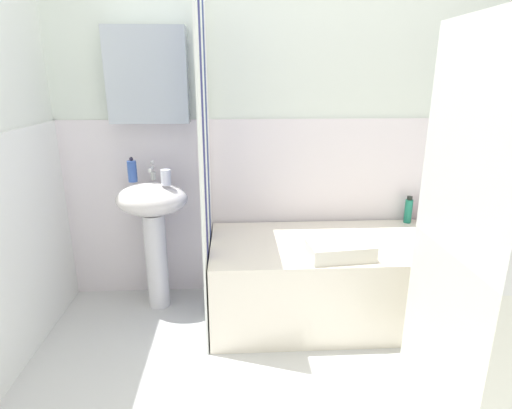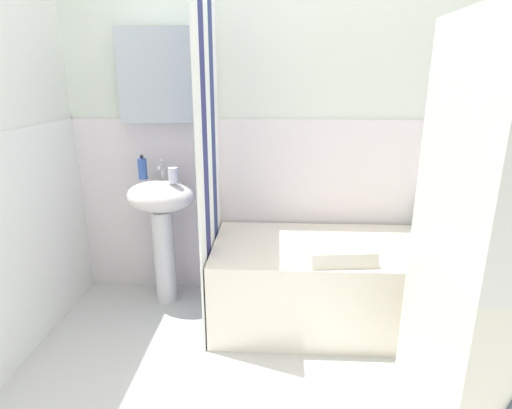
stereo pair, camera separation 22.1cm
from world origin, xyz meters
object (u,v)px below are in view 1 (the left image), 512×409
(towel_folded, at_px, (340,250))
(sink, at_px, (153,218))
(soap_dispenser, at_px, (132,171))
(body_wash_bottle, at_px, (425,212))
(bathtub, at_px, (336,279))
(toothbrush_cup, at_px, (166,177))
(lotion_bottle, at_px, (408,210))

(towel_folded, bearing_deg, sink, 159.17)
(soap_dispenser, xyz_separation_m, body_wash_bottle, (1.93, 0.07, -0.33))
(sink, bearing_deg, body_wash_bottle, 3.97)
(bathtub, height_order, body_wash_bottle, body_wash_bottle)
(soap_dispenser, distance_m, toothbrush_cup, 0.24)
(toothbrush_cup, height_order, towel_folded, toothbrush_cup)
(lotion_bottle, bearing_deg, soap_dispenser, -177.49)
(soap_dispenser, xyz_separation_m, lotion_bottle, (1.81, 0.08, -0.31))
(body_wash_bottle, bearing_deg, towel_folded, -143.29)
(sink, distance_m, soap_dispenser, 0.32)
(soap_dispenser, bearing_deg, bathtub, -10.48)
(towel_folded, bearing_deg, body_wash_bottle, 36.71)
(body_wash_bottle, bearing_deg, soap_dispenser, -177.92)
(soap_dispenser, height_order, lotion_bottle, soap_dispenser)
(toothbrush_cup, height_order, body_wash_bottle, toothbrush_cup)
(bathtub, xyz_separation_m, lotion_bottle, (0.56, 0.31, 0.34))
(lotion_bottle, bearing_deg, bathtub, -150.75)
(body_wash_bottle, relative_size, lotion_bottle, 0.87)
(sink, height_order, bathtub, sink)
(bathtub, bearing_deg, toothbrush_cup, 172.42)
(body_wash_bottle, height_order, lotion_bottle, lotion_bottle)
(sink, height_order, soap_dispenser, soap_dispenser)
(toothbrush_cup, distance_m, bathtub, 1.22)
(toothbrush_cup, bearing_deg, body_wash_bottle, 5.50)
(sink, xyz_separation_m, toothbrush_cup, (0.10, -0.04, 0.27))
(bathtub, bearing_deg, body_wash_bottle, 24.20)
(soap_dispenser, relative_size, bathtub, 0.10)
(sink, xyz_separation_m, body_wash_bottle, (1.81, 0.13, -0.03))
(sink, xyz_separation_m, towel_folded, (1.09, -0.41, -0.07))
(body_wash_bottle, xyz_separation_m, lotion_bottle, (-0.12, 0.01, 0.01))
(toothbrush_cup, xyz_separation_m, towel_folded, (0.99, -0.37, -0.34))
(bathtub, xyz_separation_m, towel_folded, (-0.05, -0.24, 0.29))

